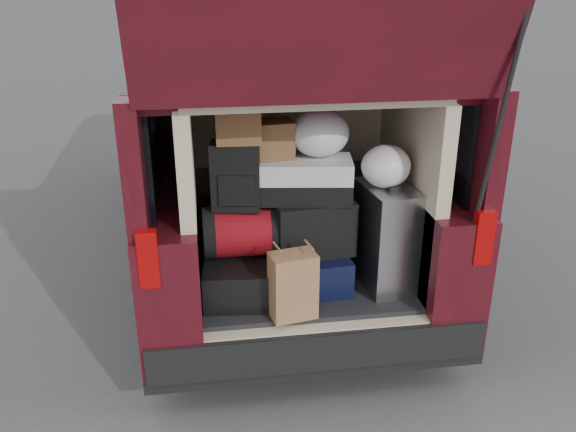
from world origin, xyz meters
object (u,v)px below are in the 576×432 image
object	(u,v)px
black_hardshell	(241,274)
silver_roller	(385,237)
twotone_duffel	(304,179)
kraft_bag	(293,286)
backpack	(236,176)
red_duffel	(242,231)
black_soft_case	(313,226)
navy_hardshell	(309,266)

from	to	relation	value
black_hardshell	silver_roller	distance (m)	0.88
black_hardshell	silver_roller	xyz separation A→B (m)	(0.85, -0.04, 0.20)
silver_roller	twotone_duffel	distance (m)	0.59
black_hardshell	kraft_bag	world-z (taller)	kraft_bag
backpack	twotone_duffel	distance (m)	0.39
red_duffel	black_soft_case	size ratio (longest dim) A/B	0.99
navy_hardshell	silver_roller	size ratio (longest dim) A/B	0.80
navy_hardshell	red_duffel	distance (m)	0.47
twotone_duffel	backpack	bearing A→B (deg)	-169.73
navy_hardshell	twotone_duffel	world-z (taller)	twotone_duffel
silver_roller	red_duffel	world-z (taller)	silver_roller
kraft_bag	silver_roller	bearing A→B (deg)	14.02
kraft_bag	backpack	xyz separation A→B (m)	(-0.27, 0.35, 0.52)
silver_roller	red_duffel	size ratio (longest dim) A/B	1.39
black_hardshell	twotone_duffel	world-z (taller)	twotone_duffel
black_soft_case	kraft_bag	bearing A→B (deg)	-122.51
navy_hardshell	black_soft_case	xyz separation A→B (m)	(0.02, -0.02, 0.27)
black_hardshell	navy_hardshell	bearing A→B (deg)	10.11
black_hardshell	kraft_bag	bearing A→B (deg)	-45.45
kraft_bag	black_hardshell	bearing A→B (deg)	118.27
red_duffel	navy_hardshell	bearing A→B (deg)	0.44
black_soft_case	twotone_duffel	size ratio (longest dim) A/B	0.85
silver_roller	black_hardshell	bearing A→B (deg)	169.78
kraft_bag	red_duffel	xyz separation A→B (m)	(-0.24, 0.35, 0.18)
kraft_bag	twotone_duffel	size ratio (longest dim) A/B	0.71
silver_roller	black_soft_case	bearing A→B (deg)	164.39
black_hardshell	kraft_bag	distance (m)	0.42
black_soft_case	twotone_duffel	bearing A→B (deg)	144.43
black_hardshell	black_soft_case	distance (m)	0.51
silver_roller	twotone_duffel	xyz separation A→B (m)	(-0.47, 0.09, 0.35)
silver_roller	backpack	size ratio (longest dim) A/B	1.62
black_soft_case	backpack	size ratio (longest dim) A/B	1.18
kraft_bag	red_duffel	bearing A→B (deg)	113.38
silver_roller	kraft_bag	xyz separation A→B (m)	(-0.59, -0.28, -0.12)
black_hardshell	navy_hardshell	world-z (taller)	black_hardshell
navy_hardshell	black_soft_case	size ratio (longest dim) A/B	1.10
navy_hardshell	kraft_bag	size ratio (longest dim) A/B	1.32
silver_roller	red_duffel	distance (m)	0.84
black_hardshell	twotone_duffel	distance (m)	0.67
navy_hardshell	red_duffel	size ratio (longest dim) A/B	1.11
silver_roller	backpack	bearing A→B (deg)	167.63
twotone_duffel	black_hardshell	bearing A→B (deg)	-164.85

